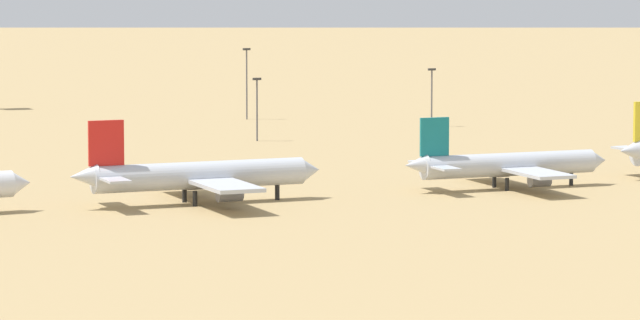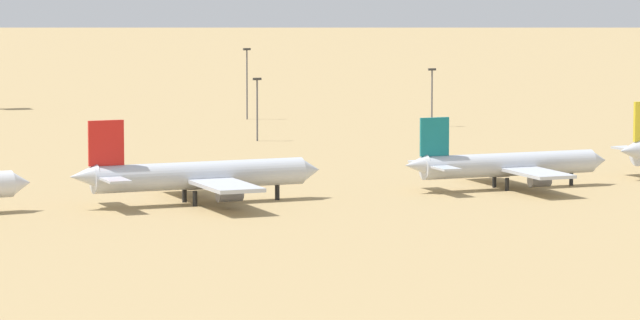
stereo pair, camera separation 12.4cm
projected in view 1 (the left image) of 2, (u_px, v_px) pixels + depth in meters
ground at (200, 197)px, 313.76m from camera, size 4000.00×4000.00×0.00m
parked_jet_red_2 at (197, 176)px, 305.26m from camera, size 41.44×34.68×13.72m
parked_jet_teal_3 at (507, 165)px, 324.52m from camera, size 37.58×31.51×12.43m
light_pole_west at (257, 104)px, 405.72m from camera, size 1.80×0.50×13.27m
light_pole_mid at (432, 92)px, 438.81m from camera, size 1.80×0.50×13.23m
light_pole_east at (247, 79)px, 457.49m from camera, size 1.80×0.50×16.83m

